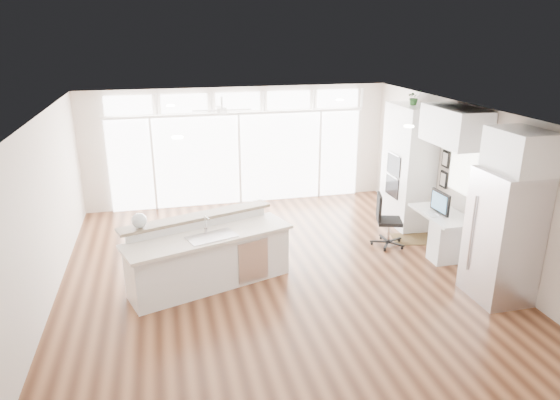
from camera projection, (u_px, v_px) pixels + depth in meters
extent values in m
cube|color=#442515|center=(279.00, 278.00, 8.29)|extent=(7.00, 8.00, 0.02)
cube|color=white|center=(279.00, 116.00, 7.41)|extent=(7.00, 8.00, 0.02)
cube|color=beige|center=(239.00, 146.00, 11.53)|extent=(7.00, 0.04, 2.70)
cube|color=beige|center=(389.00, 353.00, 4.17)|extent=(7.00, 0.04, 2.70)
cube|color=beige|center=(39.00, 220.00, 7.08)|extent=(0.04, 8.00, 2.70)
cube|color=beige|center=(475.00, 186.00, 8.63)|extent=(0.04, 8.00, 2.70)
cube|color=white|center=(239.00, 159.00, 11.57)|extent=(5.80, 0.06, 2.08)
cube|color=white|center=(238.00, 102.00, 11.14)|extent=(5.90, 0.06, 0.40)
cube|color=white|center=(465.00, 170.00, 8.83)|extent=(0.04, 0.85, 0.85)
cube|color=white|center=(222.00, 105.00, 9.95)|extent=(1.16, 1.16, 0.32)
cube|color=white|center=(276.00, 115.00, 7.60)|extent=(3.40, 3.00, 0.02)
cube|color=white|center=(408.00, 166.00, 10.24)|extent=(0.64, 1.20, 2.50)
cube|color=white|center=(441.00, 233.00, 9.13)|extent=(0.72, 1.30, 0.76)
cube|color=white|center=(455.00, 126.00, 8.50)|extent=(0.64, 1.30, 0.64)
cube|color=silver|center=(503.00, 236.00, 7.41)|extent=(0.76, 0.90, 2.00)
cube|color=white|center=(520.00, 151.00, 7.00)|extent=(0.64, 0.90, 0.60)
cube|color=black|center=(445.00, 169.00, 9.45)|extent=(0.06, 0.22, 0.80)
cube|color=white|center=(210.00, 255.00, 7.90)|extent=(2.86, 1.81, 1.06)
cube|color=#32220F|center=(413.00, 239.00, 9.80)|extent=(0.90, 0.74, 0.01)
cube|color=black|center=(389.00, 221.00, 9.37)|extent=(0.65, 0.62, 1.01)
sphere|color=silver|center=(139.00, 221.00, 7.53)|extent=(0.28, 0.28, 0.23)
cube|color=black|center=(440.00, 202.00, 8.92)|extent=(0.11, 0.54, 0.44)
cube|color=silver|center=(431.00, 214.00, 8.95)|extent=(0.15, 0.32, 0.02)
imported|color=#2B6029|center=(414.00, 99.00, 9.80)|extent=(0.30, 0.33, 0.23)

